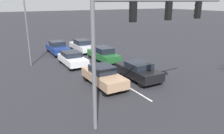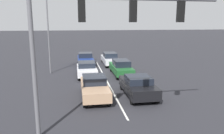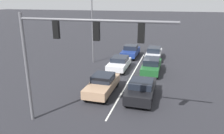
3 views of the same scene
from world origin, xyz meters
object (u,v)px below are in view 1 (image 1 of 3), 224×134
object	(u,v)px
car_tan_midlane_front	(103,76)
car_black_leftlane_front	(138,71)
car_navy_midlane_third	(58,48)
street_lamp_right_shoulder	(27,13)
car_silver_leftlane_third	(82,45)
car_darkgreen_leftlane_second	(103,54)
traffic_signal_gantry	(142,28)
car_white_midlane_second	(72,58)

from	to	relation	value
car_tan_midlane_front	car_black_leftlane_front	bearing A→B (deg)	177.37
car_navy_midlane_third	street_lamp_right_shoulder	bearing A→B (deg)	45.78
car_silver_leftlane_third	car_black_leftlane_front	bearing A→B (deg)	90.73
car_black_leftlane_front	car_navy_midlane_third	size ratio (longest dim) A/B	0.98
car_darkgreen_leftlane_second	traffic_signal_gantry	world-z (taller)	traffic_signal_gantry
car_white_midlane_second	car_darkgreen_leftlane_second	world-z (taller)	car_darkgreen_leftlane_second
traffic_signal_gantry	car_darkgreen_leftlane_second	bearing A→B (deg)	-107.55
car_tan_midlane_front	car_white_midlane_second	size ratio (longest dim) A/B	1.10
car_white_midlane_second	street_lamp_right_shoulder	distance (m)	5.96
car_white_midlane_second	car_darkgreen_leftlane_second	size ratio (longest dim) A/B	0.88
car_darkgreen_leftlane_second	traffic_signal_gantry	bearing A→B (deg)	72.45
car_black_leftlane_front	car_white_midlane_second	size ratio (longest dim) A/B	1.06
car_darkgreen_leftlane_second	street_lamp_right_shoulder	xyz separation A→B (m)	(6.99, -2.02, 4.33)
car_tan_midlane_front	car_silver_leftlane_third	world-z (taller)	car_tan_midlane_front
car_white_midlane_second	traffic_signal_gantry	size ratio (longest dim) A/B	0.48
car_darkgreen_leftlane_second	car_silver_leftlane_third	distance (m)	5.54
car_tan_midlane_front	car_white_midlane_second	xyz separation A→B (m)	(0.20, -6.41, -0.07)
car_darkgreen_leftlane_second	car_silver_leftlane_third	bearing A→B (deg)	-87.32
car_navy_midlane_third	traffic_signal_gantry	world-z (taller)	traffic_signal_gantry
car_black_leftlane_front	car_darkgreen_leftlane_second	world-z (taller)	car_darkgreen_leftlane_second
car_tan_midlane_front	car_darkgreen_leftlane_second	world-z (taller)	car_darkgreen_leftlane_second
traffic_signal_gantry	street_lamp_right_shoulder	xyz separation A→B (m)	(3.42, -13.29, 0.18)
street_lamp_right_shoulder	car_silver_leftlane_third	bearing A→B (deg)	-152.41
car_tan_midlane_front	traffic_signal_gantry	size ratio (longest dim) A/B	0.53
car_tan_midlane_front	traffic_signal_gantry	xyz separation A→B (m)	(0.33, 4.99, 4.15)
car_white_midlane_second	street_lamp_right_shoulder	xyz separation A→B (m)	(3.55, -1.90, 4.39)
car_navy_midlane_third	car_tan_midlane_front	bearing A→B (deg)	90.30
car_navy_midlane_third	car_white_midlane_second	bearing A→B (deg)	88.62
car_black_leftlane_front	traffic_signal_gantry	bearing A→B (deg)	54.45
car_black_leftlane_front	car_silver_leftlane_third	bearing A→B (deg)	-89.27
car_white_midlane_second	car_silver_leftlane_third	xyz separation A→B (m)	(-3.18, -5.41, 0.04)
car_white_midlane_second	car_silver_leftlane_third	bearing A→B (deg)	-120.42
traffic_signal_gantry	street_lamp_right_shoulder	world-z (taller)	street_lamp_right_shoulder
car_darkgreen_leftlane_second	car_navy_midlane_third	world-z (taller)	car_darkgreen_leftlane_second
car_black_leftlane_front	car_navy_midlane_third	bearing A→B (deg)	-75.38
car_tan_midlane_front	car_silver_leftlane_third	xyz separation A→B (m)	(-2.98, -11.82, -0.02)
car_silver_leftlane_third	car_darkgreen_leftlane_second	bearing A→B (deg)	92.68
car_darkgreen_leftlane_second	car_white_midlane_second	bearing A→B (deg)	-1.99
car_tan_midlane_front	street_lamp_right_shoulder	bearing A→B (deg)	-65.70
car_tan_midlane_front	car_darkgreen_leftlane_second	size ratio (longest dim) A/B	0.97
car_silver_leftlane_third	car_navy_midlane_third	bearing A→B (deg)	-5.13
car_darkgreen_leftlane_second	car_silver_leftlane_third	world-z (taller)	car_darkgreen_leftlane_second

